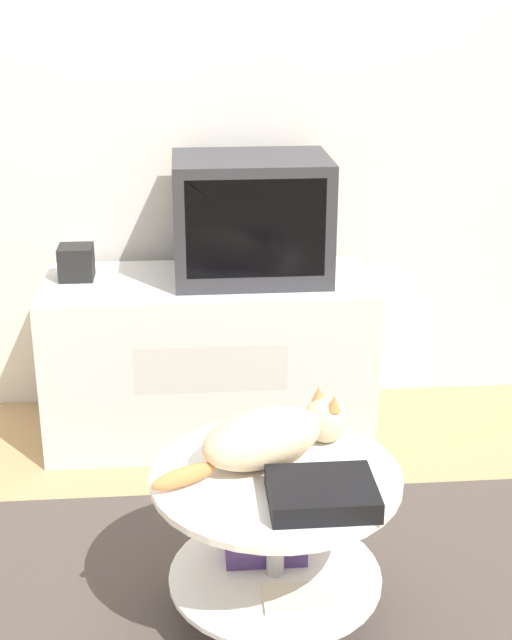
% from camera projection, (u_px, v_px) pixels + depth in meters
% --- Properties ---
extents(ground_plane, '(12.00, 12.00, 0.00)m').
position_uv_depth(ground_plane, '(252.00, 616.00, 2.27)').
color(ground_plane, tan).
extents(wall_back, '(8.00, 0.05, 2.60)m').
position_uv_depth(wall_back, '(221.00, 48.00, 3.04)').
color(wall_back, silver).
rests_on(wall_back, ground_plane).
extents(rug, '(1.81, 1.13, 0.02)m').
position_uv_depth(rug, '(252.00, 613.00, 2.27)').
color(rug, '#4C423D').
rests_on(rug, ground_plane).
extents(tv_stand, '(1.11, 0.47, 0.57)m').
position_uv_depth(tv_stand, '(209.00, 358.00, 3.10)').
color(tv_stand, silver).
rests_on(tv_stand, ground_plane).
extents(tv, '(0.51, 0.38, 0.41)m').
position_uv_depth(tv, '(251.00, 218.00, 2.96)').
color(tv, '#333338').
rests_on(tv, tv_stand).
extents(speaker, '(0.11, 0.11, 0.11)m').
position_uv_depth(speaker, '(76.00, 262.00, 2.99)').
color(speaker, black).
rests_on(speaker, tv_stand).
extents(coffee_table, '(0.60, 0.60, 0.41)m').
position_uv_depth(coffee_table, '(275.00, 526.00, 2.16)').
color(coffee_table, '#B2B2B7').
rests_on(coffee_table, rug).
extents(dvd_box, '(0.24, 0.19, 0.05)m').
position_uv_depth(dvd_box, '(322.00, 493.00, 1.97)').
color(dvd_box, black).
rests_on(dvd_box, coffee_table).
extents(cat, '(0.50, 0.32, 0.14)m').
position_uv_depth(cat, '(271.00, 435.00, 2.15)').
color(cat, beige).
rests_on(cat, coffee_table).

